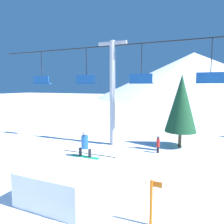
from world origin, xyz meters
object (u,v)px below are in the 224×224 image
Objects in this scene: trail_marker at (152,201)px; snow_ramp at (69,180)px; pine_tree_near at (181,103)px; distant_skier at (158,144)px; snowboarder at (85,145)px.

snow_ramp is at bearing 171.02° from trail_marker.
pine_tree_near is 4.66× the size of distant_skier.
snow_ramp is 2.83× the size of distant_skier.
pine_tree_near reaches higher than snow_ramp.
snow_ramp is at bearing -97.62° from snowboarder.
trail_marker is at bearing -88.31° from pine_tree_near.
trail_marker is (3.87, -0.61, 0.17)m from snow_ramp.
snow_ramp is at bearing -106.62° from distant_skier.
distant_skier is at bearing 73.38° from snow_ramp.
distant_skier is (-1.24, -2.33, -2.81)m from pine_tree_near.
snow_ramp reaches higher than distant_skier.
trail_marker is at bearing -8.98° from snow_ramp.
trail_marker is 8.51m from distant_skier.
distant_skier is (-1.56, 8.36, -0.22)m from trail_marker.
snowboarder is 4.28m from trail_marker.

